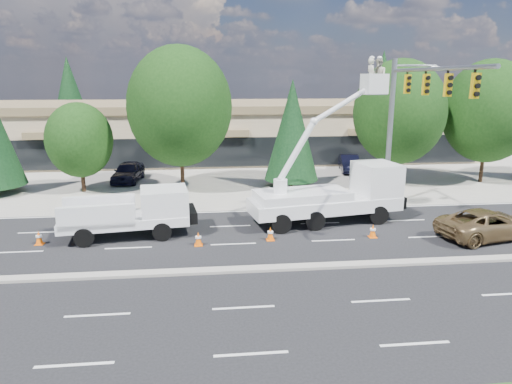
{
  "coord_description": "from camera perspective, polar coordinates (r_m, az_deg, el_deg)",
  "views": [
    {
      "loc": [
        -1.1,
        -17.74,
        7.82
      ],
      "look_at": [
        1.2,
        3.98,
        2.4
      ],
      "focal_mm": 32.0,
      "sensor_mm": 36.0,
      "label": 1
    }
  ],
  "objects": [
    {
      "name": "ground",
      "position": [
        19.42,
        -2.32,
        -9.82
      ],
      "size": [
        140.0,
        140.0,
        0.0
      ],
      "primitive_type": "plane",
      "color": "black",
      "rests_on": "ground"
    },
    {
      "name": "concrete_apron",
      "position": [
        38.56,
        -4.28,
        2.21
      ],
      "size": [
        140.0,
        22.0,
        0.01
      ],
      "primitive_type": "cube",
      "color": "gray",
      "rests_on": "ground"
    },
    {
      "name": "road_median",
      "position": [
        19.4,
        -2.32,
        -9.66
      ],
      "size": [
        120.0,
        0.55,
        0.12
      ],
      "primitive_type": "cube",
      "color": "gray",
      "rests_on": "ground"
    },
    {
      "name": "strip_mall",
      "position": [
        47.99,
        -4.74,
        7.93
      ],
      "size": [
        50.4,
        15.4,
        5.5
      ],
      "color": "tan",
      "rests_on": "ground"
    },
    {
      "name": "tree_front_c",
      "position": [
        34.18,
        -21.21,
        6.06
      ],
      "size": [
        4.55,
        4.55,
        6.31
      ],
      "color": "#332114",
      "rests_on": "ground"
    },
    {
      "name": "tree_front_d",
      "position": [
        32.85,
        -9.51,
        10.48
      ],
      "size": [
        7.32,
        7.32,
        10.15
      ],
      "color": "#332114",
      "rests_on": "ground"
    },
    {
      "name": "tree_front_e",
      "position": [
        33.5,
        4.53,
        7.67
      ],
      "size": [
        3.96,
        3.96,
        7.8
      ],
      "color": "#332114",
      "rests_on": "ground"
    },
    {
      "name": "tree_front_f",
      "position": [
        35.73,
        17.47,
        9.51
      ],
      "size": [
        6.71,
        6.71,
        9.31
      ],
      "color": "#332114",
      "rests_on": "ground"
    },
    {
      "name": "tree_front_g",
      "position": [
        39.02,
        27.06,
        8.97
      ],
      "size": [
        6.72,
        6.72,
        9.32
      ],
      "color": "#332114",
      "rests_on": "ground"
    },
    {
      "name": "tree_back_a",
      "position": [
        62.13,
        -22.24,
        10.94
      ],
      "size": [
        5.35,
        5.35,
        10.54
      ],
      "color": "#332114",
      "rests_on": "ground"
    },
    {
      "name": "tree_back_b",
      "position": [
        59.83,
        -9.03,
        12.38
      ],
      "size": [
        6.02,
        6.02,
        11.86
      ],
      "color": "#332114",
      "rests_on": "ground"
    },
    {
      "name": "tree_back_c",
      "position": [
        60.87,
        4.56,
        10.49
      ],
      "size": [
        3.97,
        3.97,
        7.82
      ],
      "color": "#332114",
      "rests_on": "ground"
    },
    {
      "name": "tree_back_d",
      "position": [
        64.07,
        15.44,
        11.96
      ],
      "size": [
        5.82,
        5.82,
        11.46
      ],
      "color": "#332114",
      "rests_on": "ground"
    },
    {
      "name": "signal_mast",
      "position": [
        27.23,
        18.36,
        9.53
      ],
      "size": [
        2.76,
        10.16,
        9.0
      ],
      "color": "gray",
      "rests_on": "ground"
    },
    {
      "name": "utility_pickup",
      "position": [
        24.01,
        -14.94,
        -3.08
      ],
      "size": [
        6.54,
        3.12,
        2.41
      ],
      "rotation": [
        0.0,
        0.0,
        0.13
      ],
      "color": "white",
      "rests_on": "ground"
    },
    {
      "name": "bucket_truck",
      "position": [
        25.81,
        10.28,
        0.53
      ],
      "size": [
        8.73,
        3.94,
        9.01
      ],
      "rotation": [
        0.0,
        0.0,
        0.17
      ],
      "color": "white",
      "rests_on": "ground"
    },
    {
      "name": "traffic_cone_a",
      "position": [
        24.6,
        -25.49,
        -5.18
      ],
      "size": [
        0.4,
        0.4,
        0.7
      ],
      "color": "#FE6208",
      "rests_on": "ground"
    },
    {
      "name": "traffic_cone_b",
      "position": [
        22.26,
        -7.22,
        -5.82
      ],
      "size": [
        0.4,
        0.4,
        0.7
      ],
      "color": "#FE6208",
      "rests_on": "ground"
    },
    {
      "name": "traffic_cone_c",
      "position": [
        22.8,
        1.81,
        -5.22
      ],
      "size": [
        0.4,
        0.4,
        0.7
      ],
      "color": "#FE6208",
      "rests_on": "ground"
    },
    {
      "name": "traffic_cone_d",
      "position": [
        23.93,
        14.4,
        -4.73
      ],
      "size": [
        0.4,
        0.4,
        0.7
      ],
      "color": "#FE6208",
      "rests_on": "ground"
    },
    {
      "name": "minivan",
      "position": [
        25.82,
        27.02,
        -3.57
      ],
      "size": [
        5.64,
        3.46,
        1.46
      ],
      "primitive_type": "imported",
      "rotation": [
        0.0,
        0.0,
        1.78
      ],
      "color": "olive",
      "rests_on": "ground"
    },
    {
      "name": "parked_car_west",
      "position": [
        37.03,
        -15.7,
        2.46
      ],
      "size": [
        2.31,
        4.76,
        1.57
      ],
      "primitive_type": "imported",
      "rotation": [
        0.0,
        0.0,
        -0.1
      ],
      "color": "black",
      "rests_on": "ground"
    },
    {
      "name": "parked_car_east",
      "position": [
        40.4,
        11.59,
        3.52
      ],
      "size": [
        2.27,
        4.53,
        1.42
      ],
      "primitive_type": "imported",
      "rotation": [
        0.0,
        0.0,
        -0.18
      ],
      "color": "black",
      "rests_on": "ground"
    }
  ]
}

